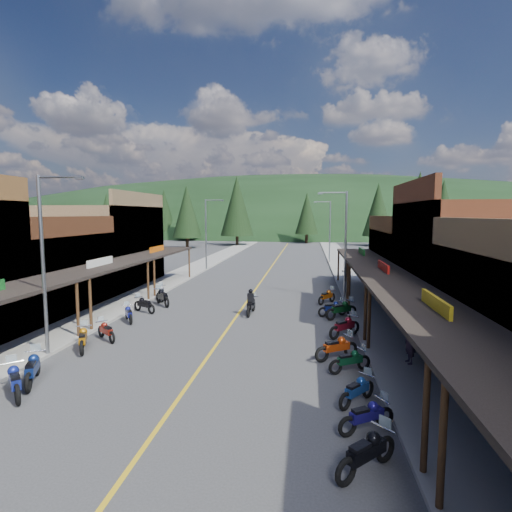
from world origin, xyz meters
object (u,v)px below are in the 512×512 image
(pine_8, at_px, (144,216))
(bike_west_10, at_px, (162,292))
(pine_4, at_px, (378,210))
(pedestrian_east_a, at_px, (410,342))
(pine_5, at_px, (443,207))
(rider_on_bike, at_px, (251,304))
(streetlight_2, at_px, (344,240))
(bike_east_6, at_px, (337,346))
(pine_1, at_px, (188,210))
(bike_west_9, at_px, (162,296))
(bike_east_7, at_px, (345,325))
(pine_10, at_px, (187,212))
(bike_west_6, at_px, (106,330))
(streetlight_0, at_px, (46,257))
(bike_east_2, at_px, (367,450))
(bike_east_5, at_px, (350,359))
(pine_2, at_px, (237,206))
(shop_west_2, at_px, (28,273))
(pine_9, at_px, (433,214))
(pedestrian_east_b, at_px, (346,272))
(bike_west_3, at_px, (14,379))
(shop_east_2, at_px, (477,265))
(shop_west_3, at_px, (102,246))
(bike_west_4, at_px, (32,367))
(bike_east_3, at_px, (367,414))
(pine_0, at_px, (107,213))
(bike_west_7, at_px, (129,313))
(bike_east_4, at_px, (357,389))
(bike_east_10, at_px, (327,296))
(pine_11, at_px, (419,208))
(bike_west_5, at_px, (83,338))
(shop_east_3, at_px, (426,262))
(bike_west_8, at_px, (144,304))
(streetlight_1, at_px, (207,231))
(bike_east_8, at_px, (341,309))
(pine_7, at_px, (164,211))
(bike_east_9, at_px, (333,307))

(pine_8, relative_size, bike_west_10, 4.76)
(pine_4, bearing_deg, pedestrian_east_a, -98.20)
(pine_5, height_order, rider_on_bike, pine_5)
(streetlight_2, bearing_deg, bike_east_6, -95.80)
(pine_1, height_order, bike_west_9, pine_1)
(pine_4, height_order, bike_east_7, pine_4)
(pine_10, bearing_deg, bike_west_6, -77.00)
(streetlight_0, bearing_deg, bike_east_2, -26.75)
(bike_west_6, height_order, bike_east_5, bike_west_6)
(pine_2, xyz_separation_m, rider_on_bike, (10.83, -55.37, -7.31))
(pine_2, bearing_deg, shop_west_2, -93.81)
(pine_9, bearing_deg, bike_west_9, -126.07)
(bike_east_7, bearing_deg, bike_west_9, -159.33)
(shop_west_2, xyz_separation_m, pedestrian_east_b, (21.68, 13.93, -1.53))
(pine_9, height_order, bike_west_3, pine_9)
(pine_2, bearing_deg, shop_east_2, -67.10)
(pine_9, distance_m, pedestrian_east_b, 33.91)
(shop_west_3, relative_size, pine_8, 1.09)
(pedestrian_east_a, bearing_deg, bike_west_10, -134.73)
(bike_west_4, xyz_separation_m, bike_east_3, (11.92, -1.80, -0.10))
(pine_0, bearing_deg, shop_east_2, -48.27)
(bike_west_3, xyz_separation_m, bike_west_7, (-0.39, 9.72, -0.09))
(streetlight_0, xyz_separation_m, pine_8, (-15.05, 46.00, 1.52))
(pine_9, distance_m, bike_east_4, 57.01)
(pine_5, relative_size, bike_west_4, 6.26)
(pine_0, relative_size, pine_8, 1.10)
(bike_west_3, relative_size, bike_east_10, 1.09)
(pine_8, bearing_deg, pine_11, -2.73)
(pine_10, xyz_separation_m, bike_west_6, (12.35, -53.51, -6.24))
(pine_8, height_order, bike_east_4, pine_8)
(pine_0, xyz_separation_m, bike_west_3, (34.32, -71.79, -5.85))
(pine_0, bearing_deg, pine_1, 26.57)
(bike_west_10, bearing_deg, bike_west_5, -113.24)
(shop_east_3, xyz_separation_m, pine_10, (-31.75, 38.70, 4.25))
(bike_east_3, bearing_deg, shop_west_2, -152.48)
(rider_on_bike, bearing_deg, pedestrian_east_a, -41.84)
(bike_west_3, relative_size, bike_east_4, 1.17)
(bike_west_8, xyz_separation_m, bike_east_7, (12.38, -3.57, 0.04))
(bike_west_10, bearing_deg, shop_east_3, -10.46)
(streetlight_1, xyz_separation_m, pine_5, (40.95, 50.00, 3.53))
(shop_west_2, bearing_deg, bike_east_5, -21.37)
(bike_west_5, bearing_deg, pine_2, 67.13)
(shop_east_2, bearing_deg, bike_east_8, 175.67)
(streetlight_1, relative_size, pine_7, 0.64)
(pedestrian_east_b, bearing_deg, pedestrian_east_a, 84.30)
(shop_west_2, height_order, shop_west_3, shop_west_3)
(pine_1, relative_size, pine_11, 1.01)
(shop_east_3, distance_m, bike_east_3, 23.21)
(pine_2, bearing_deg, bike_east_9, -73.89)
(bike_east_10, bearing_deg, bike_west_9, -134.68)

